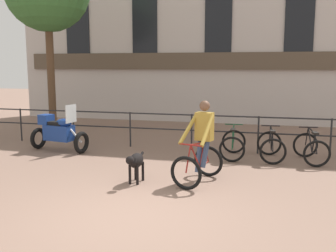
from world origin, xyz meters
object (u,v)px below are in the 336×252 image
(parked_bicycle_mid_left, at_px, (271,146))
(parked_motorcycle, at_px, (59,132))
(cyclist_with_bike, at_px, (201,146))
(parked_bicycle_mid_right, at_px, (311,148))
(parked_bicycle_near_lamp, at_px, (233,144))
(dog, at_px, (136,162))

(parked_bicycle_mid_left, bearing_deg, parked_motorcycle, -0.86)
(cyclist_with_bike, bearing_deg, parked_bicycle_mid_left, 72.92)
(parked_motorcycle, bearing_deg, parked_bicycle_mid_right, -76.60)
(parked_bicycle_mid_right, bearing_deg, parked_motorcycle, -6.27)
(cyclist_with_bike, height_order, parked_bicycle_near_lamp, cyclist_with_bike)
(cyclist_with_bike, relative_size, parked_bicycle_mid_right, 1.41)
(cyclist_with_bike, height_order, parked_bicycle_mid_left, cyclist_with_bike)
(dog, bearing_deg, cyclist_with_bike, 23.36)
(cyclist_with_bike, relative_size, parked_motorcycle, 0.98)
(cyclist_with_bike, height_order, parked_motorcycle, cyclist_with_bike)
(parked_bicycle_near_lamp, bearing_deg, parked_motorcycle, 2.28)
(parked_bicycle_mid_left, xyz_separation_m, parked_bicycle_mid_right, (0.98, 0.00, 0.00))
(parked_motorcycle, distance_m, parked_bicycle_mid_right, 6.86)
(parked_motorcycle, height_order, parked_bicycle_near_lamp, parked_motorcycle)
(parked_motorcycle, bearing_deg, parked_bicycle_mid_left, -76.00)
(parked_motorcycle, relative_size, parked_bicycle_near_lamp, 1.53)
(cyclist_with_bike, distance_m, dog, 1.40)
(parked_bicycle_mid_right, bearing_deg, parked_bicycle_near_lamp, -9.87)
(parked_bicycle_near_lamp, relative_size, parked_bicycle_mid_right, 0.95)
(cyclist_with_bike, xyz_separation_m, dog, (-1.28, -0.48, -0.31))
(dog, distance_m, parked_bicycle_mid_right, 4.65)
(dog, xyz_separation_m, parked_bicycle_mid_left, (2.73, 2.80, -0.09))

